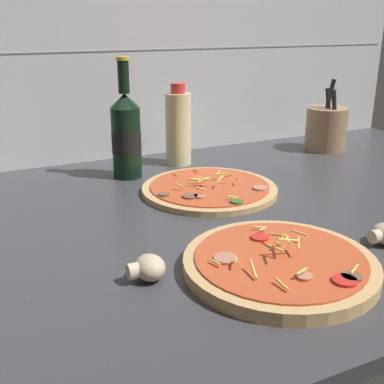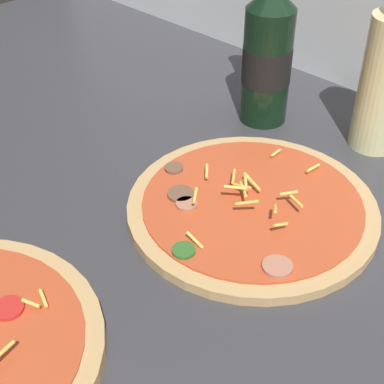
# 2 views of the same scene
# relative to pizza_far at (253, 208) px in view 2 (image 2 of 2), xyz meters

# --- Properties ---
(counter_slab) EXTENTS (1.60, 0.90, 0.03)m
(counter_slab) POSITION_rel_pizza_far_xyz_m (-0.00, -0.11, -0.02)
(counter_slab) COLOR #38383D
(counter_slab) RESTS_ON ground
(pizza_far) EXTENTS (0.29, 0.29, 0.04)m
(pizza_far) POSITION_rel_pizza_far_xyz_m (0.00, 0.00, 0.00)
(pizza_far) COLOR tan
(pizza_far) RESTS_ON counter_slab
(beer_bottle) EXTENTS (0.07, 0.07, 0.27)m
(beer_bottle) POSITION_rel_pizza_far_xyz_m (-0.12, 0.18, 0.09)
(beer_bottle) COLOR black
(beer_bottle) RESTS_ON counter_slab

